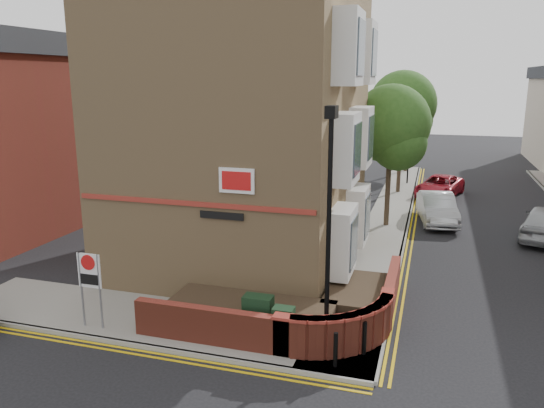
{
  "coord_description": "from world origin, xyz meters",
  "views": [
    {
      "loc": [
        3.96,
        -11.33,
        7.05
      ],
      "look_at": [
        -0.73,
        4.0,
        3.23
      ],
      "focal_mm": 35.0,
      "sensor_mm": 36.0,
      "label": 1
    }
  ],
  "objects_px": {
    "utility_cabinet_large": "(258,317)",
    "zone_sign": "(90,277)",
    "silver_car_near": "(437,208)",
    "lamppost": "(329,231)"
  },
  "relations": [
    {
      "from": "zone_sign",
      "to": "silver_car_near",
      "type": "height_order",
      "value": "zone_sign"
    },
    {
      "from": "utility_cabinet_large",
      "to": "zone_sign",
      "type": "bearing_deg",
      "value": -170.31
    },
    {
      "from": "lamppost",
      "to": "silver_car_near",
      "type": "xyz_separation_m",
      "value": [
        2.74,
        14.34,
        -2.61
      ]
    },
    {
      "from": "utility_cabinet_large",
      "to": "silver_car_near",
      "type": "distance_m",
      "value": 14.97
    },
    {
      "from": "lamppost",
      "to": "zone_sign",
      "type": "height_order",
      "value": "lamppost"
    },
    {
      "from": "zone_sign",
      "to": "lamppost",
      "type": "bearing_deg",
      "value": 6.07
    },
    {
      "from": "lamppost",
      "to": "zone_sign",
      "type": "distance_m",
      "value": 6.85
    },
    {
      "from": "silver_car_near",
      "to": "utility_cabinet_large",
      "type": "bearing_deg",
      "value": -116.57
    },
    {
      "from": "zone_sign",
      "to": "utility_cabinet_large",
      "type": "bearing_deg",
      "value": 9.69
    },
    {
      "from": "zone_sign",
      "to": "silver_car_near",
      "type": "distance_m",
      "value": 17.73
    }
  ]
}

